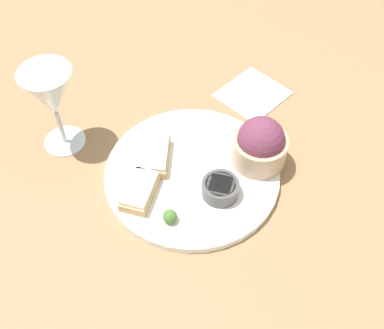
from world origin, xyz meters
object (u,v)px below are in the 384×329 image
object	(u,v)px
sauce_ramekin	(220,188)
napkin	(253,94)
salad_bowl	(260,145)
wine_glass	(51,96)
cheese_toast_far	(140,191)
cheese_toast_near	(154,155)

from	to	relation	value
sauce_ramekin	napkin	distance (m)	0.27
salad_bowl	sauce_ramekin	size ratio (longest dim) A/B	1.55
napkin	salad_bowl	bearing A→B (deg)	35.04
sauce_ramekin	wine_glass	size ratio (longest dim) A/B	0.37
salad_bowl	cheese_toast_far	xyz separation A→B (m)	(0.19, -0.12, -0.03)
cheese_toast_far	wine_glass	bearing A→B (deg)	-94.30
salad_bowl	wine_glass	size ratio (longest dim) A/B	0.57
salad_bowl	cheese_toast_near	world-z (taller)	salad_bowl
salad_bowl	napkin	xyz separation A→B (m)	(-0.15, -0.10, -0.05)
cheese_toast_near	napkin	world-z (taller)	cheese_toast_near
salad_bowl	cheese_toast_near	xyz separation A→B (m)	(0.11, -0.15, -0.03)
salad_bowl	wine_glass	xyz separation A→B (m)	(0.17, -0.32, 0.06)
wine_glass	napkin	distance (m)	0.40
cheese_toast_near	wine_glass	xyz separation A→B (m)	(0.06, -0.17, 0.09)
cheese_toast_near	napkin	bearing A→B (deg)	170.58
sauce_ramekin	cheese_toast_near	distance (m)	0.14
salad_bowl	cheese_toast_near	bearing A→B (deg)	-52.75
napkin	wine_glass	bearing A→B (deg)	-33.63
salad_bowl	cheese_toast_far	size ratio (longest dim) A/B	1.04
cheese_toast_near	napkin	distance (m)	0.27
napkin	cheese_toast_far	bearing A→B (deg)	-2.07
salad_bowl	sauce_ramekin	world-z (taller)	salad_bowl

